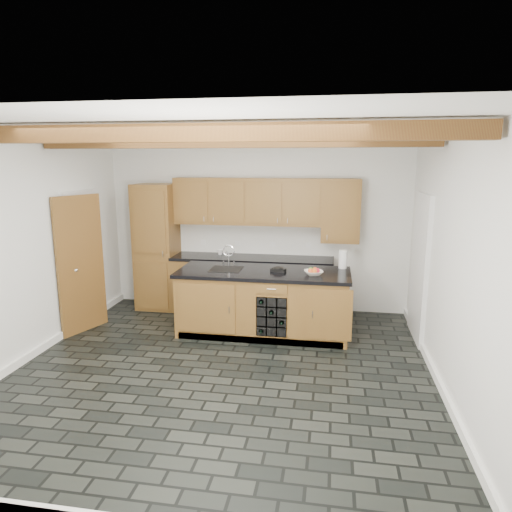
{
  "coord_description": "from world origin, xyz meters",
  "views": [
    {
      "loc": [
        1.25,
        -4.97,
        2.47
      ],
      "look_at": [
        0.28,
        0.8,
        1.25
      ],
      "focal_mm": 32.0,
      "sensor_mm": 36.0,
      "label": 1
    }
  ],
  "objects_px": {
    "kitchen_scale": "(278,270)",
    "fruit_bowl": "(314,273)",
    "paper_towel": "(343,259)",
    "island": "(264,302)"
  },
  "relations": [
    {
      "from": "kitchen_scale",
      "to": "fruit_bowl",
      "type": "relative_size",
      "value": 0.89
    },
    {
      "from": "paper_towel",
      "to": "island",
      "type": "bearing_deg",
      "value": -161.83
    },
    {
      "from": "island",
      "to": "kitchen_scale",
      "type": "bearing_deg",
      "value": -2.37
    },
    {
      "from": "kitchen_scale",
      "to": "paper_towel",
      "type": "relative_size",
      "value": 0.85
    },
    {
      "from": "kitchen_scale",
      "to": "fruit_bowl",
      "type": "bearing_deg",
      "value": 4.48
    },
    {
      "from": "island",
      "to": "paper_towel",
      "type": "height_order",
      "value": "paper_towel"
    },
    {
      "from": "island",
      "to": "paper_towel",
      "type": "relative_size",
      "value": 9.3
    },
    {
      "from": "island",
      "to": "fruit_bowl",
      "type": "bearing_deg",
      "value": -9.3
    },
    {
      "from": "kitchen_scale",
      "to": "fruit_bowl",
      "type": "distance_m",
      "value": 0.51
    },
    {
      "from": "fruit_bowl",
      "to": "paper_towel",
      "type": "height_order",
      "value": "paper_towel"
    }
  ]
}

